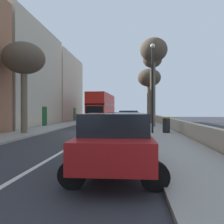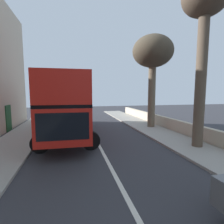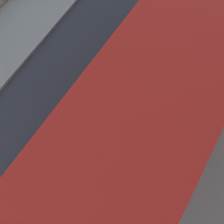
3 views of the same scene
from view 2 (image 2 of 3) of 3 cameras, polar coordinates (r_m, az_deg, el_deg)
name	(u,v)px [view 2 (image 2 of 3)]	position (r m, az deg, el deg)	size (l,w,h in m)	color
double_decker_bus	(69,103)	(12.48, -14.33, 2.97)	(3.82, 10.34, 4.06)	red
street_tree_right_3	(205,10)	(11.16, 28.77, 27.86)	(2.34, 2.34, 8.87)	brown
street_tree_right_5	(153,54)	(15.48, 13.56, 18.41)	(3.42, 3.42, 7.78)	brown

